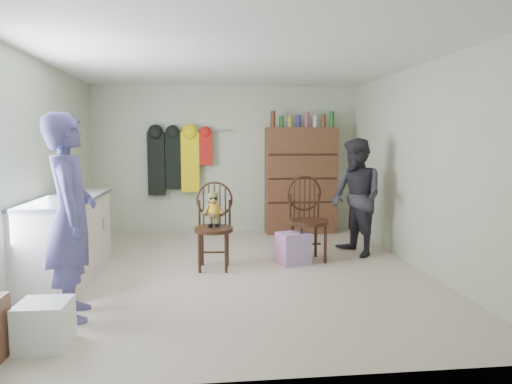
{
  "coord_description": "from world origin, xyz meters",
  "views": [
    {
      "loc": [
        -0.36,
        -5.34,
        1.58
      ],
      "look_at": [
        0.25,
        0.2,
        0.95
      ],
      "focal_mm": 32.0,
      "sensor_mm": 36.0,
      "label": 1
    }
  ],
  "objects": [
    {
      "name": "person_left",
      "position": [
        -1.55,
        -1.21,
        0.91
      ],
      "size": [
        0.57,
        0.74,
        1.82
      ],
      "primitive_type": "imported",
      "rotation": [
        0.0,
        0.0,
        1.79
      ],
      "color": "#514C8B",
      "rests_on": "ground"
    },
    {
      "name": "chair_front",
      "position": [
        -0.27,
        0.23,
        0.62
      ],
      "size": [
        0.52,
        0.52,
        1.07
      ],
      "rotation": [
        0.0,
        0.0,
        -0.09
      ],
      "color": "#361C12",
      "rests_on": "ground"
    },
    {
      "name": "coat_rack",
      "position": [
        -0.83,
        2.38,
        1.25
      ],
      "size": [
        1.42,
        0.12,
        1.09
      ],
      "color": "#99999E",
      "rests_on": "ground"
    },
    {
      "name": "dresser",
      "position": [
        1.25,
        2.3,
        0.91
      ],
      "size": [
        1.2,
        0.39,
        2.07
      ],
      "color": "brown",
      "rests_on": "ground"
    },
    {
      "name": "counter",
      "position": [
        -1.95,
        0.0,
        0.47
      ],
      "size": [
        0.64,
        1.86,
        0.94
      ],
      "color": "silver",
      "rests_on": "ground"
    },
    {
      "name": "striped_bag",
      "position": [
        0.74,
        0.31,
        0.2
      ],
      "size": [
        0.46,
        0.41,
        0.41
      ],
      "primitive_type": "cube",
      "rotation": [
        0.0,
        0.0,
        0.34
      ],
      "color": "pink",
      "rests_on": "ground"
    },
    {
      "name": "chair_far",
      "position": [
        0.97,
        0.5,
        0.6
      ],
      "size": [
        0.56,
        0.56,
        1.12
      ],
      "rotation": [
        0.0,
        0.0,
        0.13
      ],
      "color": "#361C12",
      "rests_on": "ground"
    },
    {
      "name": "ground_plane",
      "position": [
        0.0,
        0.0,
        0.0
      ],
      "size": [
        5.0,
        5.0,
        0.0
      ],
      "primitive_type": "plane",
      "color": "beige",
      "rests_on": "ground"
    },
    {
      "name": "person_right",
      "position": [
        1.69,
        0.68,
        0.81
      ],
      "size": [
        0.81,
        0.93,
        1.62
      ],
      "primitive_type": "imported",
      "rotation": [
        0.0,
        0.0,
        -1.28
      ],
      "color": "#2D2B33",
      "rests_on": "ground"
    },
    {
      "name": "plastic_tub",
      "position": [
        -1.6,
        -1.83,
        0.18
      ],
      "size": [
        0.38,
        0.36,
        0.36
      ],
      "primitive_type": "cube",
      "rotation": [
        0.0,
        0.0,
        -0.01
      ],
      "color": "white",
      "rests_on": "ground"
    },
    {
      "name": "room_walls",
      "position": [
        0.0,
        0.53,
        1.58
      ],
      "size": [
        5.0,
        5.0,
        5.0
      ],
      "color": "beige",
      "rests_on": "ground"
    }
  ]
}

